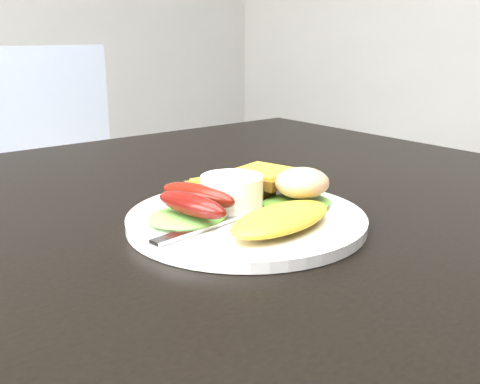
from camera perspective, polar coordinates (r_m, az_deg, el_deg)
dining_table at (r=0.59m, az=-13.44°, el=-4.74°), size 1.20×0.80×0.04m
dining_chair at (r=1.61m, az=-16.47°, el=-1.97°), size 0.40×0.40×0.04m
plate at (r=0.55m, az=0.65°, el=-2.82°), size 0.23×0.23×0.01m
lettuce_left at (r=0.53m, az=-5.37°, el=-2.53°), size 0.08×0.07×0.01m
lettuce_right at (r=0.58m, az=5.79°, el=-1.08°), size 0.08×0.07×0.01m
omelette at (r=0.51m, az=4.22°, el=-2.70°), size 0.13×0.08×0.02m
sausage_a at (r=0.51m, az=-4.95°, el=-1.29°), size 0.04×0.09×0.02m
sausage_b at (r=0.54m, az=-4.32°, el=-0.30°), size 0.04×0.09×0.02m
ramekin at (r=0.56m, az=-0.82°, el=-0.16°), size 0.08×0.08×0.04m
toast_a at (r=0.61m, az=-1.07°, el=0.31°), size 0.08×0.08×0.01m
toast_b at (r=0.61m, az=2.41°, el=1.57°), size 0.08×0.08×0.01m
potato_salad at (r=0.58m, az=6.33°, el=0.94°), size 0.06×0.06×0.03m
fork at (r=0.52m, az=-2.07°, el=-3.00°), size 0.16×0.03×0.00m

